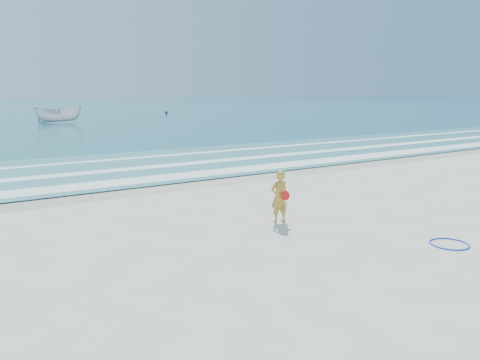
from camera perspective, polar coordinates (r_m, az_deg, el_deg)
ground at (r=10.64m, az=8.07°, el=-9.20°), size 400.00×400.00×0.00m
wet_sand at (r=18.17m, az=-10.63°, el=-0.83°), size 400.00×2.40×0.00m
shallow at (r=22.81m, az=-15.34°, el=1.45°), size 400.00×10.00×0.01m
foam_near at (r=19.36m, az=-12.08°, el=-0.02°), size 400.00×1.40×0.01m
foam_mid at (r=22.06m, az=-14.72°, el=1.19°), size 400.00×0.90×0.01m
foam_far at (r=25.19m, az=-17.04°, el=2.24°), size 400.00×0.60×0.01m
hoop at (r=12.36m, az=24.17°, el=-7.13°), size 0.94×0.94×0.03m
boat at (r=56.28m, az=-21.25°, el=7.51°), size 5.49×3.89×1.99m
buoy at (r=73.87m, az=-8.98°, el=8.14°), size 0.43×0.43×0.43m
woman at (r=13.01m, az=4.81°, el=-2.05°), size 0.56×0.41×1.46m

